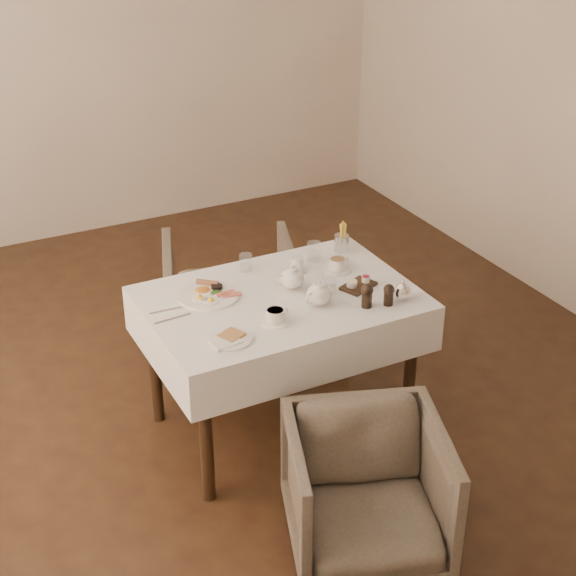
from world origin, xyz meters
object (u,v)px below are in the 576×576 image
at_px(armchair_far, 230,299).
at_px(breakfast_plate, 209,294).
at_px(armchair_near, 367,491).
at_px(teapot_centre, 292,276).
at_px(table, 280,318).

xyz_separation_m(armchair_far, breakfast_plate, (-0.37, -0.62, 0.43)).
relative_size(armchair_near, armchair_far, 0.88).
height_order(armchair_far, teapot_centre, teapot_centre).
bearing_deg(armchair_near, breakfast_plate, 121.92).
bearing_deg(armchair_near, armchair_far, 105.12).
distance_m(armchair_far, teapot_centre, 0.88).
bearing_deg(breakfast_plate, table, -51.39).
distance_m(table, breakfast_plate, 0.36).
xyz_separation_m(armchair_near, armchair_far, (0.13, 1.70, 0.04)).
bearing_deg(teapot_centre, breakfast_plate, 165.40).
relative_size(armchair_far, teapot_centre, 4.61).
distance_m(breakfast_plate, teapot_centre, 0.41).
bearing_deg(teapot_centre, table, -149.27).
bearing_deg(table, teapot_centre, 28.84).
distance_m(armchair_near, armchair_far, 1.71).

